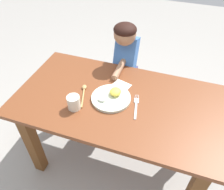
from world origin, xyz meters
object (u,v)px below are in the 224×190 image
object	(u,v)px
person	(125,73)
fork	(136,106)
drinking_cup	(74,102)
plate	(112,97)
spoon	(84,92)

from	to	relation	value
person	fork	bearing A→B (deg)	113.04
person	drinking_cup	bearing A→B (deg)	76.68
drinking_cup	person	world-z (taller)	person
plate	fork	xyz separation A→B (m)	(0.17, -0.02, -0.01)
plate	fork	size ratio (longest dim) A/B	1.20
spoon	drinking_cup	xyz separation A→B (m)	(0.00, -0.15, 0.04)
fork	plate	bearing A→B (deg)	73.17
plate	fork	world-z (taller)	plate
drinking_cup	person	distance (m)	0.69
person	spoon	bearing A→B (deg)	72.74
fork	drinking_cup	size ratio (longest dim) A/B	2.35
fork	drinking_cup	xyz separation A→B (m)	(-0.37, -0.14, 0.04)
spoon	drinking_cup	distance (m)	0.15
spoon	fork	bearing A→B (deg)	-109.95
spoon	person	world-z (taller)	person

